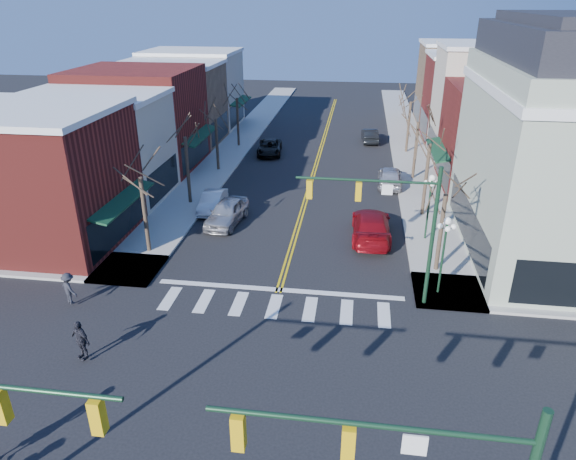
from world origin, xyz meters
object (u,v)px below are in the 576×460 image
at_px(lamppost_corner, 445,243).
at_px(pedestrian_dark_b, 69,288).
at_px(pedestrian_dark_a, 80,340).
at_px(car_right_far, 370,135).
at_px(car_left_far, 270,147).
at_px(lamppost_midblock, 430,196).
at_px(car_right_mid, 390,176).
at_px(car_right_near, 371,226).
at_px(car_left_near, 227,212).
at_px(car_left_mid, 213,202).

xyz_separation_m(lamppost_corner, pedestrian_dark_b, (-18.20, -3.60, -1.98)).
relative_size(lamppost_corner, pedestrian_dark_a, 2.39).
bearing_deg(car_right_far, car_left_far, 26.59).
bearing_deg(lamppost_midblock, car_right_mid, 100.14).
distance_m(car_right_far, pedestrian_dark_a, 39.62).
bearing_deg(car_right_mid, car_right_near, 82.80).
height_order(lamppost_corner, car_left_near, lamppost_corner).
relative_size(car_left_mid, pedestrian_dark_b, 2.46).
bearing_deg(car_right_far, pedestrian_dark_a, 66.95).
bearing_deg(car_right_mid, car_right_far, -81.89).
bearing_deg(car_left_far, car_right_far, 25.83).
height_order(car_left_near, car_right_near, car_right_near).
relative_size(lamppost_corner, car_right_near, 0.74).
xyz_separation_m(car_right_near, pedestrian_dark_a, (-12.10, -13.88, 0.20)).
xyz_separation_m(lamppost_midblock, car_left_far, (-13.00, 17.71, -2.29)).
relative_size(car_left_near, car_left_far, 0.99).
height_order(car_left_far, car_right_far, car_right_far).
distance_m(car_left_near, car_left_far, 16.84).
bearing_deg(pedestrian_dark_b, lamppost_corner, -137.68).
distance_m(car_right_far, pedestrian_dark_b, 36.92).
xyz_separation_m(lamppost_corner, car_right_far, (-3.33, 30.19, -2.25)).
height_order(car_left_mid, car_right_mid, car_right_mid).
distance_m(car_left_near, pedestrian_dark_b, 12.14).
height_order(lamppost_corner, lamppost_midblock, same).
height_order(lamppost_midblock, pedestrian_dark_b, lamppost_midblock).
bearing_deg(lamppost_midblock, pedestrian_dark_a, -137.90).
relative_size(car_right_far, pedestrian_dark_a, 2.37).
relative_size(lamppost_midblock, pedestrian_dark_a, 2.39).
bearing_deg(lamppost_corner, pedestrian_dark_b, -168.81).
height_order(lamppost_corner, car_right_far, lamppost_corner).
relative_size(car_left_near, car_right_mid, 1.01).
relative_size(car_left_far, car_right_near, 0.82).
bearing_deg(lamppost_corner, car_left_mid, 146.97).
xyz_separation_m(lamppost_corner, lamppost_midblock, (0.00, 6.50, 0.00)).
height_order(car_left_far, pedestrian_dark_b, pedestrian_dark_b).
xyz_separation_m(car_right_mid, pedestrian_dark_b, (-16.40, -20.17, 0.18)).
xyz_separation_m(car_right_far, pedestrian_dark_b, (-14.87, -33.79, 0.27)).
bearing_deg(pedestrian_dark_b, car_right_near, -114.91).
bearing_deg(car_left_near, car_right_near, 1.37).
bearing_deg(car_right_mid, car_left_mid, 30.65).
relative_size(car_left_near, car_right_near, 0.81).
relative_size(lamppost_corner, car_left_far, 0.90).
bearing_deg(car_left_mid, pedestrian_dark_b, -107.31).
distance_m(car_left_far, car_right_far, 11.37).
relative_size(car_left_mid, car_right_far, 0.95).
bearing_deg(car_left_mid, car_left_near, -54.97).
relative_size(car_right_near, pedestrian_dark_b, 3.54).
bearing_deg(pedestrian_dark_a, car_left_far, 110.34).
bearing_deg(car_left_near, pedestrian_dark_b, -108.09).
xyz_separation_m(car_left_mid, car_left_far, (1.60, 14.72, -0.01)).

